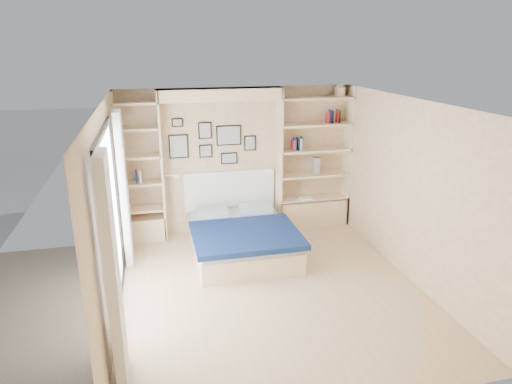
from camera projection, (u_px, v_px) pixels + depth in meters
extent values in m
plane|color=tan|center=(270.00, 288.00, 6.23)|extent=(4.50, 4.50, 0.00)
plane|color=#E6BC89|center=(237.00, 160.00, 7.92)|extent=(4.00, 0.00, 4.00)
plane|color=#E6BC89|center=(341.00, 290.00, 3.76)|extent=(4.00, 0.00, 4.00)
plane|color=#E6BC89|center=(108.00, 215.00, 5.40)|extent=(0.00, 4.50, 4.50)
plane|color=#E6BC89|center=(411.00, 191.00, 6.27)|extent=(0.00, 4.50, 4.50)
plane|color=white|center=(272.00, 104.00, 5.45)|extent=(4.50, 4.50, 0.00)
cube|color=beige|center=(162.00, 167.00, 7.48)|extent=(0.04, 0.35, 2.50)
cube|color=beige|center=(279.00, 160.00, 7.91)|extent=(0.04, 0.35, 2.50)
cube|color=beige|center=(220.00, 94.00, 7.33)|extent=(2.00, 0.35, 0.20)
cube|color=beige|center=(347.00, 156.00, 8.19)|extent=(0.04, 0.35, 2.50)
cube|color=beige|center=(119.00, 170.00, 7.33)|extent=(0.04, 0.35, 2.50)
cube|color=beige|center=(312.00, 211.00, 8.36)|extent=(1.30, 0.35, 0.50)
cube|color=beige|center=(145.00, 228.00, 7.73)|extent=(0.70, 0.35, 0.40)
cube|color=black|center=(102.00, 133.00, 5.11)|extent=(0.04, 2.08, 0.06)
cube|color=black|center=(120.00, 304.00, 5.79)|extent=(0.04, 2.08, 0.06)
cube|color=black|center=(105.00, 265.00, 4.51)|extent=(0.04, 0.06, 2.20)
cube|color=black|center=(117.00, 199.00, 6.40)|extent=(0.04, 0.06, 2.20)
cube|color=silver|center=(111.00, 225.00, 5.45)|extent=(0.01, 2.00, 2.20)
cube|color=white|center=(112.00, 272.00, 4.26)|extent=(0.10, 0.45, 2.30)
cube|color=white|center=(124.00, 189.00, 6.66)|extent=(0.10, 0.45, 2.30)
cube|color=beige|center=(313.00, 198.00, 8.28)|extent=(1.30, 0.35, 0.04)
cube|color=beige|center=(314.00, 175.00, 8.14)|extent=(1.30, 0.35, 0.04)
cube|color=beige|center=(315.00, 150.00, 8.00)|extent=(1.30, 0.35, 0.04)
cube|color=beige|center=(316.00, 125.00, 7.86)|extent=(1.30, 0.35, 0.04)
cube|color=beige|center=(317.00, 98.00, 7.72)|extent=(1.30, 0.35, 0.04)
cube|color=beige|center=(143.00, 209.00, 7.62)|extent=(0.70, 0.35, 0.04)
cube|color=beige|center=(141.00, 183.00, 7.48)|extent=(0.70, 0.35, 0.04)
cube|color=beige|center=(139.00, 156.00, 7.34)|extent=(0.70, 0.35, 0.04)
cube|color=beige|center=(137.00, 129.00, 7.20)|extent=(0.70, 0.35, 0.04)
cube|color=beige|center=(134.00, 103.00, 7.07)|extent=(0.70, 0.35, 0.04)
cube|color=beige|center=(242.00, 244.00, 7.21)|extent=(1.50, 1.87, 0.33)
cube|color=#B4BBC4|center=(242.00, 231.00, 7.15)|extent=(1.46, 1.83, 0.10)
cube|color=#0E1F46|center=(246.00, 235.00, 6.83)|extent=(1.60, 1.31, 0.08)
cube|color=#B4BBC4|center=(212.00, 213.00, 7.62)|extent=(0.52, 0.37, 0.12)
cube|color=#B4BBC4|center=(256.00, 209.00, 7.78)|extent=(0.52, 0.37, 0.12)
cube|color=white|center=(230.00, 190.00, 8.02)|extent=(1.60, 0.04, 0.70)
cube|color=black|center=(179.00, 146.00, 7.59)|extent=(0.32, 0.02, 0.40)
cube|color=gray|center=(179.00, 147.00, 7.58)|extent=(0.28, 0.01, 0.36)
cube|color=black|center=(205.00, 130.00, 7.61)|extent=(0.22, 0.02, 0.28)
cube|color=gray|center=(205.00, 131.00, 7.60)|extent=(0.18, 0.01, 0.24)
cube|color=black|center=(206.00, 151.00, 7.72)|extent=(0.22, 0.02, 0.22)
cube|color=gray|center=(206.00, 151.00, 7.70)|extent=(0.18, 0.01, 0.18)
cube|color=black|center=(229.00, 135.00, 7.72)|extent=(0.42, 0.02, 0.34)
cube|color=gray|center=(229.00, 135.00, 7.71)|extent=(0.38, 0.01, 0.30)
cube|color=black|center=(229.00, 158.00, 7.85)|extent=(0.28, 0.02, 0.20)
cube|color=gray|center=(229.00, 158.00, 7.84)|extent=(0.24, 0.01, 0.16)
cube|color=black|center=(250.00, 143.00, 7.85)|extent=(0.20, 0.02, 0.26)
cube|color=gray|center=(250.00, 143.00, 7.84)|extent=(0.16, 0.01, 0.22)
cube|color=black|center=(177.00, 122.00, 7.46)|extent=(0.18, 0.02, 0.14)
cube|color=gray|center=(177.00, 123.00, 7.45)|extent=(0.14, 0.01, 0.10)
cylinder|color=silver|center=(171.00, 175.00, 7.48)|extent=(0.20, 0.02, 0.02)
cone|color=white|center=(177.00, 176.00, 7.51)|extent=(0.13, 0.12, 0.15)
cylinder|color=silver|center=(272.00, 169.00, 7.85)|extent=(0.20, 0.02, 0.02)
cone|color=white|center=(267.00, 171.00, 7.83)|extent=(0.13, 0.12, 0.15)
cube|color=#A51E1E|center=(293.00, 145.00, 7.88)|extent=(0.02, 0.15, 0.18)
cube|color=navy|center=(294.00, 144.00, 7.88)|extent=(0.03, 0.15, 0.21)
cube|color=black|center=(298.00, 144.00, 7.89)|extent=(0.03, 0.15, 0.21)
cube|color=#BFB28C|center=(300.00, 144.00, 7.90)|extent=(0.04, 0.15, 0.20)
cube|color=#2D615A|center=(302.00, 143.00, 7.90)|extent=(0.03, 0.15, 0.23)
cube|color=maroon|center=(328.00, 117.00, 7.87)|extent=(0.02, 0.15, 0.19)
cube|color=navy|center=(330.00, 116.00, 7.87)|extent=(0.03, 0.15, 0.23)
cube|color=black|center=(331.00, 117.00, 7.88)|extent=(0.03, 0.15, 0.22)
cube|color=#26593F|center=(338.00, 116.00, 7.91)|extent=(0.03, 0.15, 0.22)
cube|color=#A51E1E|center=(338.00, 117.00, 7.91)|extent=(0.03, 0.15, 0.21)
cube|color=navy|center=(136.00, 176.00, 7.42)|extent=(0.02, 0.15, 0.20)
cube|color=#BFB28C|center=(140.00, 176.00, 7.43)|extent=(0.03, 0.15, 0.21)
cube|color=beige|center=(340.00, 92.00, 7.78)|extent=(0.13, 0.13, 0.15)
cone|color=beige|center=(340.00, 85.00, 7.74)|extent=(0.20, 0.20, 0.08)
cube|color=slate|center=(316.00, 165.00, 8.09)|extent=(0.12, 0.12, 0.30)
cube|color=white|center=(306.00, 198.00, 8.19)|extent=(0.22, 0.16, 0.03)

